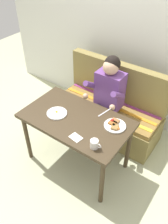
{
  "coord_description": "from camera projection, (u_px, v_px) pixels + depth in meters",
  "views": [
    {
      "loc": [
        1.2,
        -1.52,
        2.41
      ],
      "look_at": [
        0.0,
        0.15,
        0.72
      ],
      "focal_mm": 37.67,
      "sensor_mm": 36.0,
      "label": 1
    }
  ],
  "objects": [
    {
      "name": "back_wall",
      "position": [
        135.0,
        32.0,
        3.0
      ],
      "size": [
        4.4,
        0.1,
        2.6
      ],
      "primitive_type": "cube",
      "color": "silver",
      "rests_on": "ground"
    },
    {
      "name": "knife",
      "position": [
        105.0,
        112.0,
        2.64
      ],
      "size": [
        0.05,
        0.2,
        0.0
      ],
      "primitive_type": "cube",
      "rotation": [
        0.0,
        0.0,
        -0.19
      ],
      "color": "silver",
      "rests_on": "table"
    },
    {
      "name": "napkin",
      "position": [
        76.0,
        137.0,
        2.33
      ],
      "size": [
        0.14,
        0.11,
        0.01
      ],
      "primitive_type": "cube",
      "rotation": [
        0.0,
        0.0,
        -0.16
      ],
      "color": "white",
      "rests_on": "table"
    },
    {
      "name": "table",
      "position": [
        76.0,
        124.0,
        2.62
      ],
      "size": [
        1.2,
        0.7,
        0.73
      ],
      "color": "#3E301E",
      "rests_on": "ground"
    },
    {
      "name": "plate_eggs",
      "position": [
        57.0,
        113.0,
        2.62
      ],
      "size": [
        0.23,
        0.23,
        0.04
      ],
      "color": "white",
      "rests_on": "table"
    },
    {
      "name": "ground_plane",
      "position": [
        77.0,
        161.0,
        3.03
      ],
      "size": [
        8.0,
        8.0,
        0.0
      ],
      "primitive_type": "plane",
      "color": "#BEC299"
    },
    {
      "name": "couch",
      "position": [
        110.0,
        111.0,
        3.3
      ],
      "size": [
        1.44,
        0.56,
        1.0
      ],
      "color": "olive",
      "rests_on": "ground"
    },
    {
      "name": "plate_breakfast",
      "position": [
        115.0,
        125.0,
        2.46
      ],
      "size": [
        0.23,
        0.23,
        0.05
      ],
      "color": "white",
      "rests_on": "table"
    },
    {
      "name": "person",
      "position": [
        107.0,
        93.0,
        2.91
      ],
      "size": [
        0.45,
        0.61,
        1.21
      ],
      "color": "#6D418B",
      "rests_on": "ground"
    },
    {
      "name": "coffee_mug",
      "position": [
        94.0,
        144.0,
        2.21
      ],
      "size": [
        0.12,
        0.08,
        0.09
      ],
      "color": "white",
      "rests_on": "table"
    }
  ]
}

